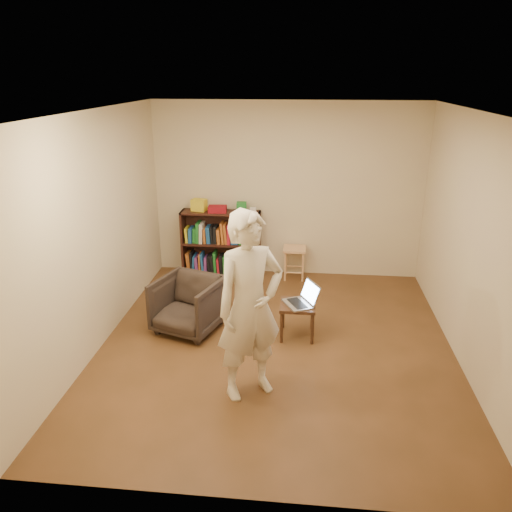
# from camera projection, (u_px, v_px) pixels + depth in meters

# --- Properties ---
(floor) EXTENTS (4.50, 4.50, 0.00)m
(floor) POSITION_uv_depth(u_px,v_px,m) (276.00, 344.00, 5.77)
(floor) COLOR #472D16
(floor) RESTS_ON ground
(ceiling) EXTENTS (4.50, 4.50, 0.00)m
(ceiling) POSITION_uv_depth(u_px,v_px,m) (280.00, 111.00, 4.87)
(ceiling) COLOR white
(ceiling) RESTS_ON wall_back
(wall_back) EXTENTS (4.00, 0.00, 4.00)m
(wall_back) POSITION_uv_depth(u_px,v_px,m) (287.00, 191.00, 7.42)
(wall_back) COLOR beige
(wall_back) RESTS_ON floor
(wall_left) EXTENTS (0.00, 4.50, 4.50)m
(wall_left) POSITION_uv_depth(u_px,v_px,m) (97.00, 232.00, 5.51)
(wall_left) COLOR beige
(wall_left) RESTS_ON floor
(wall_right) EXTENTS (0.00, 4.50, 4.50)m
(wall_right) POSITION_uv_depth(u_px,v_px,m) (472.00, 244.00, 5.13)
(wall_right) COLOR beige
(wall_right) RESTS_ON floor
(bookshelf) EXTENTS (1.20, 0.30, 1.00)m
(bookshelf) POSITION_uv_depth(u_px,v_px,m) (221.00, 247.00, 7.67)
(bookshelf) COLOR black
(bookshelf) RESTS_ON floor
(box_yellow) EXTENTS (0.24, 0.19, 0.17)m
(box_yellow) POSITION_uv_depth(u_px,v_px,m) (199.00, 205.00, 7.48)
(box_yellow) COLOR yellow
(box_yellow) RESTS_ON bookshelf
(red_cloth) EXTENTS (0.28, 0.22, 0.09)m
(red_cloth) POSITION_uv_depth(u_px,v_px,m) (217.00, 209.00, 7.43)
(red_cloth) COLOR maroon
(red_cloth) RESTS_ON bookshelf
(box_green) EXTENTS (0.16, 0.16, 0.15)m
(box_green) POSITION_uv_depth(u_px,v_px,m) (242.00, 207.00, 7.41)
(box_green) COLOR #1F752B
(box_green) RESTS_ON bookshelf
(box_white) EXTENTS (0.10, 0.10, 0.07)m
(box_white) POSITION_uv_depth(u_px,v_px,m) (253.00, 210.00, 7.39)
(box_white) COLOR silver
(box_white) RESTS_ON bookshelf
(stool) EXTENTS (0.33, 0.33, 0.48)m
(stool) POSITION_uv_depth(u_px,v_px,m) (294.00, 254.00, 7.51)
(stool) COLOR tan
(stool) RESTS_ON floor
(armchair) EXTENTS (0.91, 0.92, 0.67)m
(armchair) POSITION_uv_depth(u_px,v_px,m) (188.00, 305.00, 5.99)
(armchair) COLOR #2F261F
(armchair) RESTS_ON floor
(side_table) EXTENTS (0.41, 0.41, 0.42)m
(side_table) POSITION_uv_depth(u_px,v_px,m) (298.00, 309.00, 5.85)
(side_table) COLOR #322010
(side_table) RESTS_ON floor
(laptop) EXTENTS (0.46, 0.47, 0.26)m
(laptop) POSITION_uv_depth(u_px,v_px,m) (302.00, 299.00, 5.80)
(laptop) COLOR #B1B2B6
(laptop) RESTS_ON side_table
(person) EXTENTS (0.80, 0.74, 1.84)m
(person) POSITION_uv_depth(u_px,v_px,m) (250.00, 307.00, 4.62)
(person) COLOR beige
(person) RESTS_ON floor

